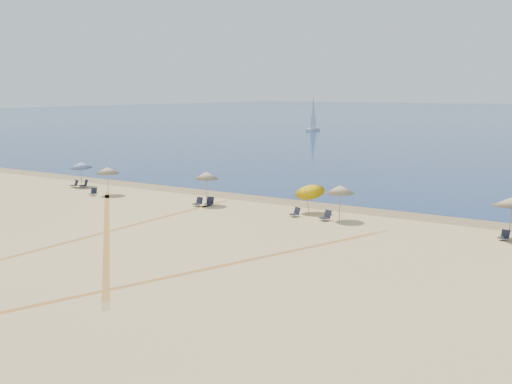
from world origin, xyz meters
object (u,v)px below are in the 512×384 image
Objects in this scene: umbrella_2 at (206,175)px; chair_6 at (326,216)px; umbrella_0 at (81,165)px; chair_4 at (210,202)px; chair_3 at (198,202)px; sailboat_1 at (313,121)px; chair_2 at (93,192)px; chair_1 at (84,184)px; chair_0 at (75,184)px; chair_7 at (504,236)px; umbrella_4 at (340,189)px; umbrella_5 at (512,202)px; umbrella_3 at (309,189)px; umbrella_1 at (107,170)px; chair_5 at (296,213)px.

chair_6 is at bearing -1.11° from umbrella_2.
umbrella_0 reaches higher than chair_4.
umbrella_0 is at bearing 177.63° from chair_3.
sailboat_1 is (-31.88, 81.17, -0.08)m from umbrella_2.
chair_1 is at bearing 124.16° from chair_2.
chair_0 is 36.29m from chair_7.
umbrella_4 reaches higher than umbrella_0.
chair_3 is (10.19, 0.98, 0.03)m from chair_2.
chair_2 is 31.70m from chair_7.
umbrella_5 is at bearing -10.48° from chair_4.
chair_4 reaches higher than chair_0.
umbrella_2 is 15.25m from chair_0.
chair_0 is at bearing -111.51° from umbrella_0.
umbrella_3 is at bearing -168.58° from chair_7.
chair_6 reaches higher than chair_7.
chair_5 is at bearing 2.10° from umbrella_1.
chair_7 is at bearing 23.93° from chair_5.
umbrella_2 is at bearing -163.12° from chair_7.
chair_0 is at bearing 132.35° from chair_2.
chair_6 is 0.12× the size of sailboat_1.
umbrella_3 is at bearing 21.52° from chair_0.
umbrella_5 is (31.02, 1.70, 0.14)m from umbrella_1.
chair_3 is at bearing -165.24° from umbrella_3.
chair_3 is 1.00× the size of chair_7.
umbrella_4 is at bearing -1.51° from umbrella_0.
chair_7 is at bearing -59.18° from sailboat_1.
umbrella_5 is at bearing 8.64° from chair_3.
umbrella_1 is 19.85m from chair_6.
chair_0 is (-15.11, 0.42, -1.97)m from umbrella_2.
chair_4 is 9.68m from chair_6.
chair_3 reaches higher than chair_2.
umbrella_1 is at bearing 6.71° from chair_1.
umbrella_5 reaches higher than umbrella_4.
umbrella_2 is 3.44× the size of chair_4.
chair_7 is (30.84, 1.30, -1.80)m from umbrella_1.
sailboat_1 is at bearing 137.12° from chair_5.
umbrella_2 is 10.85m from umbrella_4.
umbrella_5 reaches higher than chair_1.
chair_3 is 8.04m from chair_5.
chair_0 is at bearing 164.30° from chair_4.
umbrella_3 is (17.63, 2.25, -0.33)m from umbrella_1.
sailboat_1 is (-17.70, 80.48, 1.86)m from chair_1.
umbrella_1 is at bearing -154.28° from chair_6.
chair_4 is at bearing -162.57° from chair_7.
umbrella_0 reaches higher than chair_3.
chair_3 is at bearing 14.59° from chair_0.
umbrella_4 is at bearing 30.03° from chair_5.
chair_5 is at bearing 22.68° from chair_1.
umbrella_3 is at bearing 10.30° from umbrella_2.
umbrella_4 reaches higher than chair_3.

